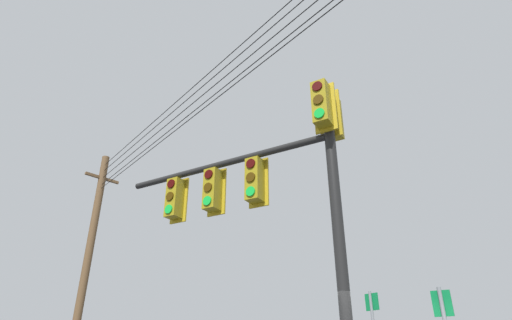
# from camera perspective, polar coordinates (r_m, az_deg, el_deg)

# --- Properties ---
(signal_mast_assembly) EXTENTS (5.09, 1.89, 6.40)m
(signal_mast_assembly) POSITION_cam_1_polar(r_m,az_deg,el_deg) (7.97, 2.15, -3.53)
(signal_mast_assembly) COLOR black
(signal_mast_assembly) RESTS_ON ground
(utility_pole_wooden) EXTENTS (0.34, 1.65, 10.27)m
(utility_pole_wooden) POSITION_cam_1_polar(r_m,az_deg,el_deg) (19.45, -22.55, -13.11)
(utility_pole_wooden) COLOR brown
(utility_pole_wooden) RESTS_ON ground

